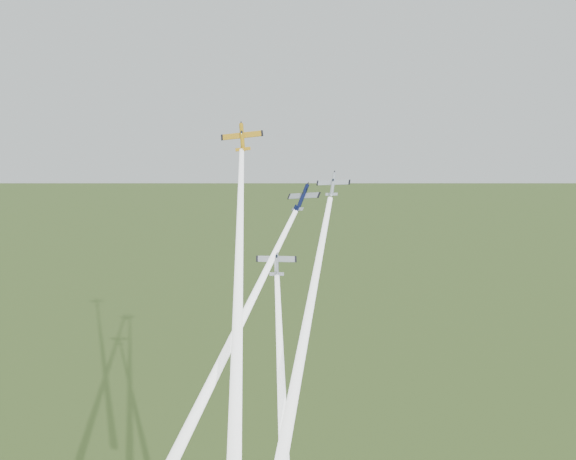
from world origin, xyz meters
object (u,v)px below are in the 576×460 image
object	(u,v)px
plane_yellow	(242,137)
plane_navy	(302,198)
plane_silver_right	(333,184)
plane_silver_low	(276,261)

from	to	relation	value
plane_yellow	plane_navy	world-z (taller)	plane_yellow
plane_yellow	plane_navy	bearing A→B (deg)	-22.06
plane_yellow	plane_silver_right	size ratio (longest dim) A/B	1.31
plane_yellow	plane_silver_right	bearing A→B (deg)	-30.55
plane_yellow	plane_navy	xyz separation A→B (m)	(12.91, -1.68, -11.70)
plane_navy	plane_silver_low	distance (m)	14.62
plane_yellow	plane_silver_low	size ratio (longest dim) A/B	1.11
plane_navy	plane_silver_low	size ratio (longest dim) A/B	1.01
plane_silver_right	plane_silver_low	bearing A→B (deg)	-150.49
plane_yellow	plane_silver_low	bearing A→B (deg)	-61.79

